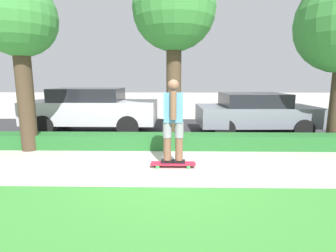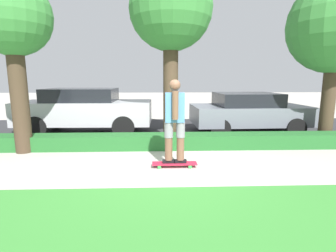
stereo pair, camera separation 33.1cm
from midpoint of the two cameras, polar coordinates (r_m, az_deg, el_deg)
name	(u,v)px [view 1 (the left image)]	position (r m, az deg, el deg)	size (l,w,h in m)	color
ground_plane	(164,168)	(5.55, 0.79, -9.19)	(60.00, 60.00, 0.00)	#ADA89E
street_asphalt	(168,130)	(9.61, 0.94, -0.78)	(16.54, 5.00, 0.01)	#2D2D30
hedge_row	(166,141)	(7.03, 0.87, -3.35)	(16.54, 0.60, 0.38)	#236028
skateboard	(173,164)	(5.59, 2.82, -8.22)	(0.94, 0.24, 0.09)	red
skater_person	(173,120)	(5.36, 2.91, 1.41)	(0.51, 0.45, 1.74)	black
tree_near	(19,23)	(7.64, -28.64, 19.03)	(1.86, 1.86, 4.23)	#423323
tree_mid	(174,12)	(7.57, 2.69, 23.56)	(2.23, 2.23, 4.80)	#423323
parked_car_front	(92,109)	(9.35, -15.30, 3.60)	(4.37, 1.81, 1.52)	#B7B7BC
parked_car_middle	(255,112)	(9.40, 19.37, 2.85)	(3.94, 2.07, 1.37)	slate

